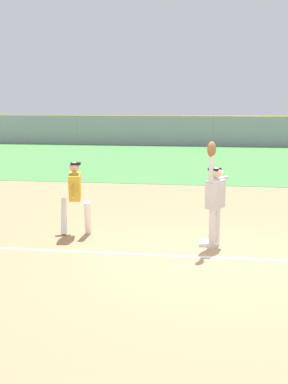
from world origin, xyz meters
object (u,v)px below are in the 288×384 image
baseball (222,172)px  parked_car_blue (240,135)px  fielder (215,196)px  parked_car_green (173,133)px  runner (75,193)px  parked_car_red (108,133)px  first_base (208,243)px

baseball → parked_car_blue: 26.45m
fielder → parked_car_green: (-3.21, 27.40, -0.45)m
parked_car_green → parked_car_blue: (5.19, -0.89, 0.00)m
parked_car_blue → runner: bearing=-105.2°
baseball → parked_car_green: (-3.34, 27.25, -0.93)m
baseball → parked_car_blue: (1.85, 26.36, -0.93)m
fielder → parked_car_red: fielder is taller
parked_car_green → parked_car_blue: same height
parked_car_green → runner: bearing=-91.8°
parked_car_green → baseball: bearing=-84.9°
first_base → parked_car_blue: bearing=85.5°
fielder → parked_car_green: 27.59m
runner → parked_car_blue: size_ratio=0.38×
fielder → baseball: 0.53m
baseball → first_base: bearing=-173.5°
fielder → parked_car_red: bearing=-45.1°
parked_car_blue → baseball: bearing=-98.0°
parked_car_green → parked_car_red: bearing=178.6°
first_base → baseball: baseball is taller
first_base → parked_car_green: bearing=96.5°
first_base → fielder: bearing=-46.4°
runner → baseball: bearing=-17.6°
baseball → parked_car_green: bearing=97.0°
first_base → parked_car_blue: size_ratio=0.08×
runner → parked_car_blue: 26.55m
parked_car_green → parked_car_blue: size_ratio=0.99×
fielder → parked_car_green: fielder is taller
parked_car_red → runner: bearing=-79.3°
runner → first_base: bearing=-18.5°
fielder → runner: bearing=19.2°
fielder → runner: (-3.20, 0.48, -0.12)m
baseball → parked_car_red: baseball is taller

